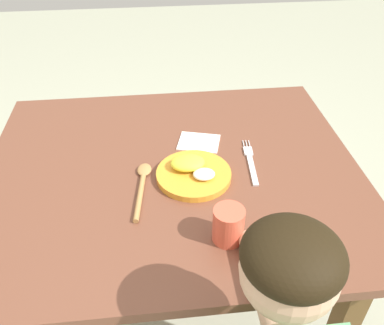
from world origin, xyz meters
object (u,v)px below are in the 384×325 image
object	(u,v)px
fork	(251,162)
plate	(193,172)
spoon	(142,184)
drinking_cup	(228,225)

from	to	relation	value
fork	plate	bearing A→B (deg)	108.32
spoon	drinking_cup	distance (m)	0.30
spoon	plate	bearing A→B (deg)	-73.08
plate	spoon	size ratio (longest dim) A/B	0.91
spoon	drinking_cup	bearing A→B (deg)	-129.76
plate	fork	world-z (taller)	plate
plate	spoon	world-z (taller)	plate
fork	drinking_cup	size ratio (longest dim) A/B	2.41
plate	fork	distance (m)	0.18
drinking_cup	plate	bearing A→B (deg)	103.21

